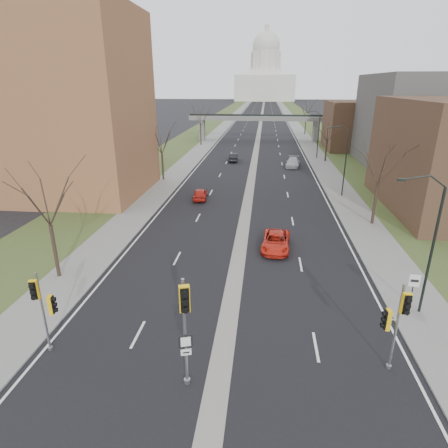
% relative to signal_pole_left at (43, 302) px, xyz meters
% --- Properties ---
extents(ground, '(700.00, 700.00, 0.00)m').
position_rel_signal_pole_left_xyz_m(ground, '(9.07, -0.10, -3.08)').
color(ground, black).
rests_on(ground, ground).
extents(road_surface, '(20.00, 600.00, 0.01)m').
position_rel_signal_pole_left_xyz_m(road_surface, '(9.07, 149.90, -3.07)').
color(road_surface, black).
rests_on(road_surface, ground).
extents(median_strip, '(1.20, 600.00, 0.02)m').
position_rel_signal_pole_left_xyz_m(median_strip, '(9.07, 149.90, -3.08)').
color(median_strip, gray).
rests_on(median_strip, ground).
extents(sidewalk_right, '(4.00, 600.00, 0.12)m').
position_rel_signal_pole_left_xyz_m(sidewalk_right, '(21.07, 149.90, -3.02)').
color(sidewalk_right, gray).
rests_on(sidewalk_right, ground).
extents(sidewalk_left, '(4.00, 600.00, 0.12)m').
position_rel_signal_pole_left_xyz_m(sidewalk_left, '(-2.93, 149.90, -3.02)').
color(sidewalk_left, gray).
rests_on(sidewalk_left, ground).
extents(grass_verge_right, '(8.00, 600.00, 0.10)m').
position_rel_signal_pole_left_xyz_m(grass_verge_right, '(27.07, 149.90, -3.03)').
color(grass_verge_right, '#33441F').
rests_on(grass_verge_right, ground).
extents(grass_verge_left, '(8.00, 600.00, 0.10)m').
position_rel_signal_pole_left_xyz_m(grass_verge_left, '(-8.93, 149.90, -3.03)').
color(grass_verge_left, '#33441F').
rests_on(grass_verge_left, ground).
extents(apartment_building, '(25.00, 16.00, 22.00)m').
position_rel_signal_pole_left_xyz_m(apartment_building, '(-16.93, 29.90, 7.92)').
color(apartment_building, '#9A633D').
rests_on(apartment_building, ground).
extents(commercial_block_mid, '(18.00, 22.00, 15.00)m').
position_rel_signal_pole_left_xyz_m(commercial_block_mid, '(37.07, 51.90, 4.42)').
color(commercial_block_mid, '#55524E').
rests_on(commercial_block_mid, ground).
extents(commercial_block_far, '(14.00, 14.00, 10.00)m').
position_rel_signal_pole_left_xyz_m(commercial_block_far, '(31.07, 69.90, 1.92)').
color(commercial_block_far, brown).
rests_on(commercial_block_far, ground).
extents(pedestrian_bridge, '(34.00, 3.00, 6.45)m').
position_rel_signal_pole_left_xyz_m(pedestrian_bridge, '(9.07, 79.90, 1.77)').
color(pedestrian_bridge, slate).
rests_on(pedestrian_bridge, ground).
extents(capitol, '(48.00, 42.00, 55.75)m').
position_rel_signal_pole_left_xyz_m(capitol, '(9.07, 319.90, 15.52)').
color(capitol, silver).
rests_on(capitol, ground).
extents(streetlight_near, '(2.61, 0.20, 8.70)m').
position_rel_signal_pole_left_xyz_m(streetlight_near, '(20.06, 5.90, 3.88)').
color(streetlight_near, black).
rests_on(streetlight_near, sidewalk_right).
extents(streetlight_mid, '(2.61, 0.20, 8.70)m').
position_rel_signal_pole_left_xyz_m(streetlight_mid, '(20.06, 31.90, 3.88)').
color(streetlight_mid, black).
rests_on(streetlight_mid, sidewalk_right).
extents(streetlight_far, '(2.61, 0.20, 8.70)m').
position_rel_signal_pole_left_xyz_m(streetlight_far, '(20.06, 57.90, 3.88)').
color(streetlight_far, black).
rests_on(streetlight_far, sidewalk_right).
extents(tree_left_a, '(7.20, 7.20, 9.40)m').
position_rel_signal_pole_left_xyz_m(tree_left_a, '(-3.93, 7.90, 3.56)').
color(tree_left_a, '#382B21').
rests_on(tree_left_a, sidewalk_left).
extents(tree_left_b, '(6.75, 6.75, 8.81)m').
position_rel_signal_pole_left_xyz_m(tree_left_b, '(-3.93, 37.90, 3.15)').
color(tree_left_b, '#382B21').
rests_on(tree_left_b, sidewalk_left).
extents(tree_left_c, '(7.65, 7.65, 9.99)m').
position_rel_signal_pole_left_xyz_m(tree_left_c, '(-3.93, 71.90, 3.97)').
color(tree_left_c, '#382B21').
rests_on(tree_left_c, sidewalk_left).
extents(tree_right_a, '(7.20, 7.20, 9.40)m').
position_rel_signal_pole_left_xyz_m(tree_right_a, '(22.07, 21.90, 3.56)').
color(tree_right_a, '#382B21').
rests_on(tree_right_a, sidewalk_right).
extents(tree_right_b, '(6.30, 6.30, 8.22)m').
position_rel_signal_pole_left_xyz_m(tree_right_b, '(22.07, 54.90, 2.74)').
color(tree_right_b, '#382B21').
rests_on(tree_right_b, sidewalk_right).
extents(tree_right_c, '(7.65, 7.65, 9.99)m').
position_rel_signal_pole_left_xyz_m(tree_right_c, '(22.07, 94.90, 3.97)').
color(tree_right_c, '#382B21').
rests_on(tree_right_c, sidewalk_right).
extents(signal_pole_left, '(0.79, 0.96, 4.70)m').
position_rel_signal_pole_left_xyz_m(signal_pole_left, '(0.00, 0.00, 0.00)').
color(signal_pole_left, gray).
rests_on(signal_pole_left, ground).
extents(signal_pole_median, '(0.76, 0.94, 5.64)m').
position_rel_signal_pole_left_xyz_m(signal_pole_median, '(7.70, -1.70, 0.86)').
color(signal_pole_median, gray).
rests_on(signal_pole_median, ground).
extents(signal_pole_right, '(0.89, 0.84, 4.83)m').
position_rel_signal_pole_left_xyz_m(signal_pole_right, '(17.36, 0.47, 0.08)').
color(signal_pole_right, gray).
rests_on(signal_pole_right, ground).
extents(speed_limit_sign, '(0.61, 0.09, 2.84)m').
position_rel_signal_pole_left_xyz_m(speed_limit_sign, '(19.98, 5.33, -1.01)').
color(speed_limit_sign, black).
rests_on(speed_limit_sign, sidewalk_right).
extents(car_left_near, '(1.97, 4.22, 1.40)m').
position_rel_signal_pole_left_xyz_m(car_left_near, '(3.17, 28.76, -2.38)').
color(car_left_near, '#B31D14').
rests_on(car_left_near, ground).
extents(car_left_far, '(1.71, 4.50, 1.47)m').
position_rel_signal_pole_left_xyz_m(car_left_far, '(5.22, 53.33, -2.34)').
color(car_left_far, black).
rests_on(car_left_far, ground).
extents(car_right_near, '(2.68, 5.18, 1.40)m').
position_rel_signal_pole_left_xyz_m(car_right_near, '(12.16, 14.72, -2.38)').
color(car_right_near, red).
rests_on(car_right_near, ground).
extents(car_right_mid, '(2.83, 5.57, 1.55)m').
position_rel_signal_pole_left_xyz_m(car_right_mid, '(15.80, 49.51, -2.30)').
color(car_right_mid, '#A19FA7').
rests_on(car_right_mid, ground).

